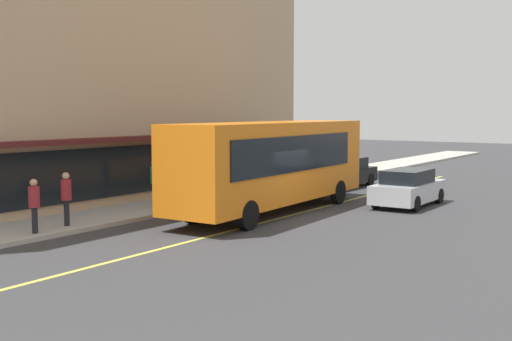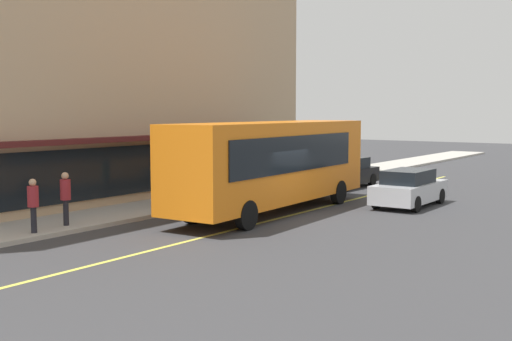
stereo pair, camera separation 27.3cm
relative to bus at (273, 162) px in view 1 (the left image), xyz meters
name	(u,v)px [view 1 (the left image)]	position (x,y,z in m)	size (l,w,h in m)	color
ground	(281,218)	(-0.82, -0.90, -1.99)	(120.00, 120.00, 0.00)	#38383A
sidewalk	(175,204)	(-0.82, 4.35, -1.91)	(80.00, 3.00, 0.15)	#B2ADA3
lane_centre_stripe	(281,218)	(-0.82, -0.90, -1.98)	(36.00, 0.16, 0.01)	#D8D14C
storefront_building	(36,34)	(-2.21, 11.34, 5.37)	(26.61, 11.59, 14.73)	tan
bus	(273,162)	(0.00, 0.00, 0.00)	(11.23, 3.00, 3.50)	orange
traffic_light	(273,140)	(5.26, 3.43, 0.55)	(0.30, 0.52, 3.20)	#2D2D33
car_silver	(408,188)	(4.65, -3.65, -1.24)	(4.31, 1.89, 1.52)	#B7BABF
car_black	(344,173)	(8.92, 1.48, -1.24)	(4.33, 1.93, 1.52)	black
pedestrian_by_curb	(34,201)	(-8.32, 3.36, -0.82)	(0.34, 0.34, 1.69)	black
pedestrian_at_corner	(155,178)	(-2.00, 4.34, -0.73)	(0.34, 0.34, 1.83)	black
pedestrian_waiting	(66,194)	(-6.92, 3.60, -0.77)	(0.34, 0.34, 1.77)	black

